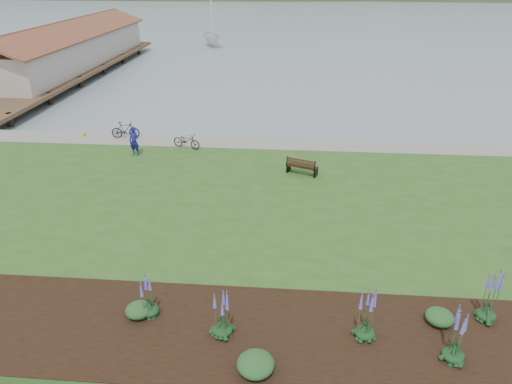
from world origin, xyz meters
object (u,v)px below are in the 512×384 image
person (134,139)px  sailboat (213,47)px  park_bench (302,166)px  bicycle_a (187,141)px

person → sailboat: sailboat is taller
park_bench → sailboat: (-12.37, 44.81, -0.90)m
sailboat → park_bench: bearing=-97.5°
person → sailboat: size_ratio=0.09×
person → park_bench: bearing=2.4°
park_bench → person: bearing=-170.1°
person → bicycle_a: (2.79, 1.40, -0.54)m
bicycle_a → park_bench: bearing=-97.0°
park_bench → bicycle_a: 7.82m
bicycle_a → sailboat: bearing=26.4°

